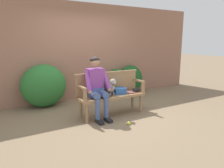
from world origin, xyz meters
name	(u,v)px	position (x,y,z in m)	size (l,w,h in m)	color
ground_plane	(112,115)	(0.00, 0.00, 0.00)	(40.00, 40.00, 0.00)	#7A664C
brick_garden_fence	(81,52)	(0.00, 1.81, 1.36)	(8.00, 0.30, 2.73)	#936651
hedge_bush_far_right	(130,79)	(1.53, 1.46, 0.46)	(0.83, 0.61, 0.92)	#194C1E
hedge_bush_far_left	(44,86)	(-1.20, 1.40, 0.55)	(1.14, 0.80, 1.10)	#286B2D
hedge_bush_mid_right	(117,82)	(1.03, 1.48, 0.41)	(0.73, 0.70, 0.83)	#1E5B23
garden_bench	(112,98)	(0.00, 0.00, 0.41)	(1.56, 0.46, 0.47)	#93704C
bench_backrest	(108,82)	(0.00, 0.20, 0.73)	(1.60, 0.06, 0.50)	#93704C
bench_armrest_left_end	(83,91)	(-0.74, -0.08, 0.67)	(0.06, 0.46, 0.28)	#93704C
bench_armrest_right_end	(140,84)	(0.74, -0.08, 0.67)	(0.06, 0.46, 0.28)	#93704C
person_seated	(97,85)	(-0.39, -0.01, 0.74)	(0.56, 0.63, 1.34)	black
dog_on_bench	(111,87)	(-0.05, -0.02, 0.67)	(0.21, 0.39, 0.39)	gray
tennis_racket	(130,92)	(0.51, 0.01, 0.48)	(0.36, 0.58, 0.03)	red
baseball_glove	(137,90)	(0.68, -0.02, 0.52)	(0.22, 0.17, 0.09)	black
sports_bag	(120,91)	(0.20, 0.00, 0.54)	(0.28, 0.20, 0.14)	#2856A3
tennis_ball	(129,123)	(0.00, -0.69, 0.03)	(0.07, 0.07, 0.07)	#CCDB33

